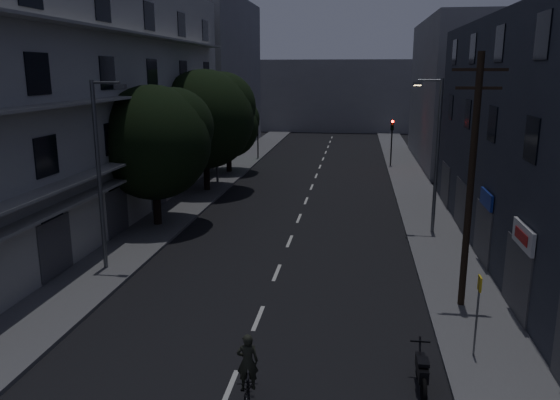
% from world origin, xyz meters
% --- Properties ---
extents(ground, '(160.00, 160.00, 0.00)m').
position_xyz_m(ground, '(0.00, 25.00, 0.00)').
color(ground, black).
rests_on(ground, ground).
extents(sidewalk_left, '(3.00, 90.00, 0.15)m').
position_xyz_m(sidewalk_left, '(-7.50, 25.00, 0.07)').
color(sidewalk_left, '#565659').
rests_on(sidewalk_left, ground).
extents(sidewalk_right, '(3.00, 90.00, 0.15)m').
position_xyz_m(sidewalk_right, '(7.50, 25.00, 0.07)').
color(sidewalk_right, '#565659').
rests_on(sidewalk_right, ground).
extents(lane_markings, '(0.15, 60.50, 0.01)m').
position_xyz_m(lane_markings, '(0.00, 31.25, 0.01)').
color(lane_markings, beige).
rests_on(lane_markings, ground).
extents(building_left, '(7.00, 36.00, 14.00)m').
position_xyz_m(building_left, '(-11.98, 18.00, 6.99)').
color(building_left, '#A5A5A0').
rests_on(building_left, ground).
extents(building_far_left, '(6.00, 20.00, 16.00)m').
position_xyz_m(building_far_left, '(-12.00, 48.00, 8.00)').
color(building_far_left, slate).
rests_on(building_far_left, ground).
extents(building_far_right, '(6.00, 20.00, 13.00)m').
position_xyz_m(building_far_right, '(12.00, 42.00, 6.50)').
color(building_far_right, slate).
rests_on(building_far_right, ground).
extents(building_far_end, '(24.00, 8.00, 10.00)m').
position_xyz_m(building_far_end, '(0.00, 70.00, 5.00)').
color(building_far_end, slate).
rests_on(building_far_end, ground).
extents(tree_near, '(6.22, 6.22, 7.67)m').
position_xyz_m(tree_near, '(-7.60, 17.28, 4.95)').
color(tree_near, black).
rests_on(tree_near, sidewalk_left).
extents(tree_mid, '(6.90, 6.90, 8.50)m').
position_xyz_m(tree_mid, '(-7.28, 26.44, 5.46)').
color(tree_mid, black).
rests_on(tree_mid, sidewalk_left).
extents(tree_far, '(5.08, 5.08, 6.28)m').
position_xyz_m(tree_far, '(-7.41, 33.83, 4.08)').
color(tree_far, black).
rests_on(tree_far, sidewalk_left).
extents(traffic_signal_far_right, '(0.28, 0.37, 4.10)m').
position_xyz_m(traffic_signal_far_right, '(6.33, 38.56, 3.10)').
color(traffic_signal_far_right, black).
rests_on(traffic_signal_far_right, sidewalk_right).
extents(traffic_signal_far_left, '(0.28, 0.37, 4.10)m').
position_xyz_m(traffic_signal_far_left, '(-6.31, 41.18, 3.10)').
color(traffic_signal_far_left, black).
rests_on(traffic_signal_far_left, sidewalk_left).
extents(street_lamp_left_near, '(1.51, 0.25, 8.00)m').
position_xyz_m(street_lamp_left_near, '(-7.32, 10.24, 4.60)').
color(street_lamp_left_near, '#575A5E').
rests_on(street_lamp_left_near, sidewalk_left).
extents(street_lamp_right, '(1.51, 0.25, 8.00)m').
position_xyz_m(street_lamp_right, '(7.27, 17.80, 4.60)').
color(street_lamp_right, '#5A5E62').
rests_on(street_lamp_right, sidewalk_right).
extents(street_lamp_left_far, '(1.51, 0.25, 8.00)m').
position_xyz_m(street_lamp_left_far, '(-7.17, 29.17, 4.60)').
color(street_lamp_left_far, '#54565B').
rests_on(street_lamp_left_far, sidewalk_left).
extents(utility_pole, '(1.80, 0.24, 9.00)m').
position_xyz_m(utility_pole, '(7.24, 8.40, 4.87)').
color(utility_pole, black).
rests_on(utility_pole, sidewalk_right).
extents(bus_stop_sign, '(0.06, 0.35, 2.52)m').
position_xyz_m(bus_stop_sign, '(6.95, 4.63, 1.89)').
color(bus_stop_sign, '#595B60').
rests_on(bus_stop_sign, sidewalk_right).
extents(motorcycle, '(0.56, 1.95, 1.25)m').
position_xyz_m(motorcycle, '(5.21, 2.81, 0.49)').
color(motorcycle, black).
rests_on(motorcycle, ground).
extents(cyclist, '(0.79, 1.61, 1.95)m').
position_xyz_m(cyclist, '(0.63, 1.54, 0.66)').
color(cyclist, black).
rests_on(cyclist, ground).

